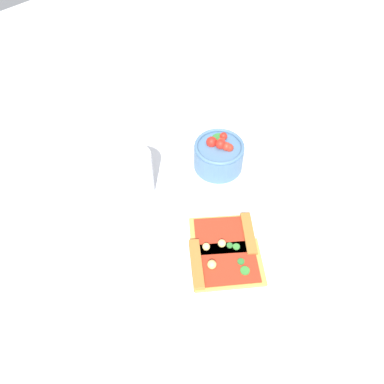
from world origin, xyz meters
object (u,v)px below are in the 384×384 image
at_px(plate, 223,250).
at_px(salad_bowl, 219,155).
at_px(pizza_slice_far, 227,237).
at_px(soda_glass, 134,175).
at_px(pizza_slice_near, 220,264).

height_order(plate, salad_bowl, salad_bowl).
xyz_separation_m(pizza_slice_far, soda_glass, (0.23, 0.06, 0.03)).
distance_m(pizza_slice_near, pizza_slice_far, 0.06).
height_order(pizza_slice_near, soda_glass, soda_glass).
xyz_separation_m(plate, pizza_slice_far, (0.01, -0.02, 0.01)).
distance_m(plate, pizza_slice_near, 0.04).
distance_m(pizza_slice_far, salad_bowl, 0.21).
bearing_deg(salad_bowl, soda_glass, 70.94).
xyz_separation_m(plate, pizza_slice_near, (-0.02, 0.03, 0.01)).
bearing_deg(pizza_slice_far, salad_bowl, -39.45).
distance_m(plate, pizza_slice_far, 0.03).
height_order(plate, pizza_slice_far, pizza_slice_far).
distance_m(pizza_slice_near, soda_glass, 0.26).
height_order(pizza_slice_far, salad_bowl, salad_bowl).
relative_size(pizza_slice_near, soda_glass, 1.48).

